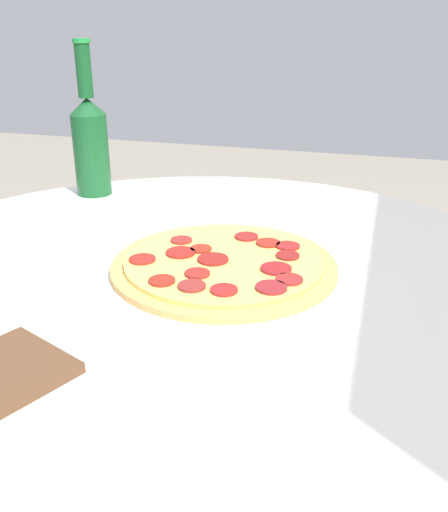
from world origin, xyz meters
name	(u,v)px	position (x,y,z in m)	size (l,w,h in m)	color
table	(195,378)	(0.00, 0.00, 0.56)	(1.09, 1.09, 0.71)	white
pizza	(224,264)	(-0.06, 0.03, 0.72)	(0.32, 0.32, 0.02)	tan
beer_bottle	(90,140)	(-0.34, -0.33, 0.82)	(0.07, 0.07, 0.29)	#144C23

